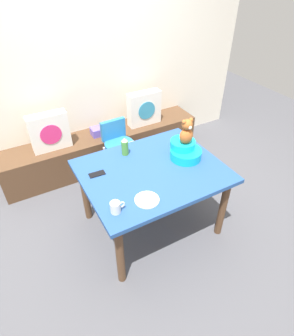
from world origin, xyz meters
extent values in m
plane|color=#4C4C51|center=(0.00, 0.00, 0.00)|extent=(8.00, 8.00, 0.00)
cube|color=silver|center=(0.00, 1.54, 1.30)|extent=(4.40, 0.10, 2.60)
cube|color=brown|center=(0.00, 1.27, 0.23)|extent=(2.60, 0.44, 0.46)
cube|color=white|center=(-0.64, 1.25, 0.68)|extent=(0.44, 0.14, 0.44)
cylinder|color=#E02D72|center=(-0.64, 1.17, 0.68)|extent=(0.24, 0.01, 0.24)
cube|color=white|center=(0.60, 1.25, 0.68)|extent=(0.44, 0.14, 0.44)
cylinder|color=teal|center=(0.60, 1.17, 0.68)|extent=(0.24, 0.01, 0.24)
cube|color=#6857C2|center=(-0.04, 1.27, 0.51)|extent=(0.20, 0.14, 0.10)
cube|color=#264C8C|center=(0.00, 0.00, 0.72)|extent=(1.28, 1.03, 0.04)
cylinder|color=brown|center=(-0.55, -0.43, 0.35)|extent=(0.07, 0.07, 0.70)
cylinder|color=brown|center=(0.55, -0.43, 0.35)|extent=(0.07, 0.07, 0.70)
cylinder|color=brown|center=(-0.55, 0.43, 0.35)|extent=(0.07, 0.07, 0.70)
cylinder|color=brown|center=(0.55, 0.43, 0.35)|extent=(0.07, 0.07, 0.70)
cylinder|color=#2672B2|center=(0.03, 0.82, 0.51)|extent=(0.34, 0.34, 0.10)
cube|color=#2672B2|center=(0.02, 0.96, 0.67)|extent=(0.30, 0.06, 0.24)
cube|color=white|center=(0.04, 0.64, 0.58)|extent=(0.31, 0.21, 0.02)
cylinder|color=silver|center=(-0.11, 0.68, 0.23)|extent=(0.03, 0.03, 0.46)
cylinder|color=silver|center=(0.17, 0.68, 0.23)|extent=(0.03, 0.03, 0.46)
cylinder|color=silver|center=(-0.11, 0.96, 0.23)|extent=(0.03, 0.03, 0.46)
cylinder|color=silver|center=(0.17, 0.96, 0.23)|extent=(0.03, 0.03, 0.46)
cylinder|color=#11B4C9|center=(0.37, 0.01, 0.79)|extent=(0.30, 0.30, 0.09)
cylinder|color=#11B4C9|center=(0.37, 0.07, 0.86)|extent=(0.24, 0.24, 0.07)
ellipsoid|color=#B25B27|center=(0.37, 0.03, 0.97)|extent=(0.13, 0.11, 0.15)
sphere|color=#B25B27|center=(0.37, 0.03, 1.09)|extent=(0.10, 0.10, 0.10)
sphere|color=beige|center=(0.37, -0.02, 1.08)|extent=(0.04, 0.04, 0.04)
sphere|color=#B25B27|center=(0.33, 0.03, 1.13)|extent=(0.04, 0.04, 0.04)
sphere|color=#B25B27|center=(0.41, 0.03, 1.13)|extent=(0.04, 0.04, 0.04)
cylinder|color=#4C8C33|center=(-0.11, 0.34, 0.81)|extent=(0.07, 0.07, 0.15)
cone|color=white|center=(-0.11, 0.34, 0.91)|extent=(0.06, 0.06, 0.03)
cylinder|color=silver|center=(-0.51, -0.32, 0.79)|extent=(0.08, 0.08, 0.09)
torus|color=silver|center=(-0.46, -0.32, 0.79)|extent=(0.06, 0.01, 0.06)
cylinder|color=white|center=(-0.24, -0.33, 0.75)|extent=(0.20, 0.20, 0.01)
cube|color=black|center=(-0.47, 0.18, 0.74)|extent=(0.15, 0.08, 0.01)
camera|label=1|loc=(-1.05, -1.78, 2.35)|focal=30.58mm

